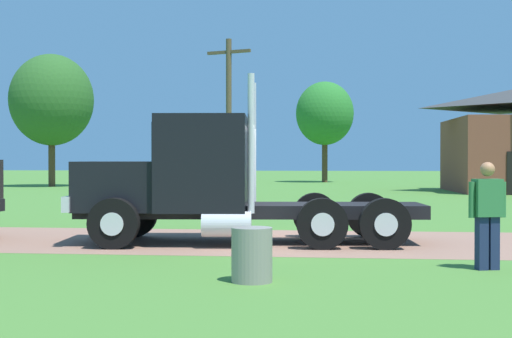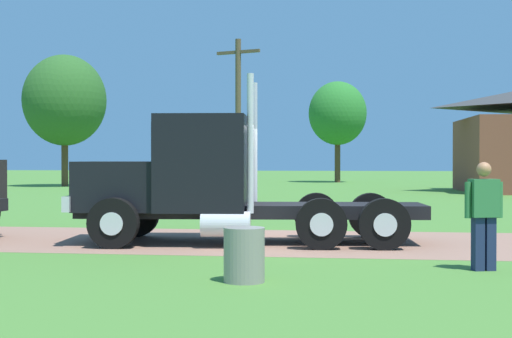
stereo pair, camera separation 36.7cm
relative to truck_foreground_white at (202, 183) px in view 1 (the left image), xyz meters
name	(u,v)px [view 1 (the left image)]	position (x,y,z in m)	size (l,w,h in m)	color
ground_plane	(285,242)	(1.78, 0.39, -1.29)	(200.00, 200.00, 0.00)	#4B7E31
dirt_track	(285,241)	(1.78, 0.39, -1.29)	(120.00, 5.13, 0.01)	#976C58
truck_foreground_white	(202,183)	(0.00, 0.00, 0.00)	(7.66, 3.21, 3.55)	black
visitor_walking_mid	(487,211)	(5.33, -3.34, -0.33)	(0.63, 0.37, 1.76)	#33723F
steel_barrel	(252,255)	(1.65, -4.96, -0.89)	(0.60, 0.60, 0.80)	gray
utility_pole_near	(229,113)	(-2.07, 17.99, 2.63)	(2.12, 0.85, 7.35)	brown
tree_left	(52,100)	(-15.84, 31.21, 4.42)	(5.48, 5.48, 8.74)	#513823
tree_mid	(325,114)	(1.93, 42.38, 4.09)	(4.52, 4.52, 7.90)	#513823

